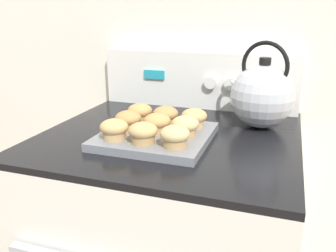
# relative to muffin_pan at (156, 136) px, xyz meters

# --- Properties ---
(wall_back) EXTENTS (8.00, 0.05, 2.40)m
(wall_back) POSITION_rel_muffin_pan_xyz_m (0.02, 0.44, 0.31)
(wall_back) COLOR silver
(wall_back) RESTS_ON ground_plane
(control_panel) EXTENTS (0.72, 0.07, 0.20)m
(control_panel) POSITION_rel_muffin_pan_xyz_m (0.02, 0.39, 0.09)
(control_panel) COLOR white
(control_panel) RESTS_ON stove_range
(muffin_pan) EXTENTS (0.29, 0.29, 0.02)m
(muffin_pan) POSITION_rel_muffin_pan_xyz_m (0.00, 0.00, 0.00)
(muffin_pan) COLOR slate
(muffin_pan) RESTS_ON stove_range
(muffin_r0_c0) EXTENTS (0.08, 0.08, 0.05)m
(muffin_r0_c0) POSITION_rel_muffin_pan_xyz_m (-0.09, -0.09, 0.04)
(muffin_r0_c0) COLOR tan
(muffin_r0_c0) RESTS_ON muffin_pan
(muffin_r0_c1) EXTENTS (0.08, 0.08, 0.05)m
(muffin_r0_c1) POSITION_rel_muffin_pan_xyz_m (-0.00, -0.09, 0.04)
(muffin_r0_c1) COLOR tan
(muffin_r0_c1) RESTS_ON muffin_pan
(muffin_r0_c2) EXTENTS (0.08, 0.08, 0.05)m
(muffin_r0_c2) POSITION_rel_muffin_pan_xyz_m (0.08, -0.09, 0.04)
(muffin_r0_c2) COLOR tan
(muffin_r0_c2) RESTS_ON muffin_pan
(muffin_r1_c0) EXTENTS (0.08, 0.08, 0.05)m
(muffin_r1_c0) POSITION_rel_muffin_pan_xyz_m (-0.08, 0.00, 0.04)
(muffin_r1_c0) COLOR tan
(muffin_r1_c0) RESTS_ON muffin_pan
(muffin_r1_c1) EXTENTS (0.08, 0.08, 0.05)m
(muffin_r1_c1) POSITION_rel_muffin_pan_xyz_m (0.00, 0.00, 0.04)
(muffin_r1_c1) COLOR tan
(muffin_r1_c1) RESTS_ON muffin_pan
(muffin_r1_c2) EXTENTS (0.08, 0.08, 0.05)m
(muffin_r1_c2) POSITION_rel_muffin_pan_xyz_m (0.08, 0.00, 0.04)
(muffin_r1_c2) COLOR tan
(muffin_r1_c2) RESTS_ON muffin_pan
(muffin_r2_c0) EXTENTS (0.08, 0.08, 0.05)m
(muffin_r2_c0) POSITION_rel_muffin_pan_xyz_m (-0.09, 0.09, 0.04)
(muffin_r2_c0) COLOR #A37A4C
(muffin_r2_c0) RESTS_ON muffin_pan
(muffin_r2_c1) EXTENTS (0.08, 0.08, 0.05)m
(muffin_r2_c1) POSITION_rel_muffin_pan_xyz_m (-0.00, 0.08, 0.04)
(muffin_r2_c1) COLOR tan
(muffin_r2_c1) RESTS_ON muffin_pan
(muffin_r2_c2) EXTENTS (0.08, 0.08, 0.05)m
(muffin_r2_c2) POSITION_rel_muffin_pan_xyz_m (0.09, 0.08, 0.04)
(muffin_r2_c2) COLOR tan
(muffin_r2_c2) RESTS_ON muffin_pan
(tea_kettle) EXTENTS (0.22, 0.19, 0.26)m
(tea_kettle) POSITION_rel_muffin_pan_xyz_m (0.26, 0.21, 0.09)
(tea_kettle) COLOR silver
(tea_kettle) RESTS_ON stove_range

